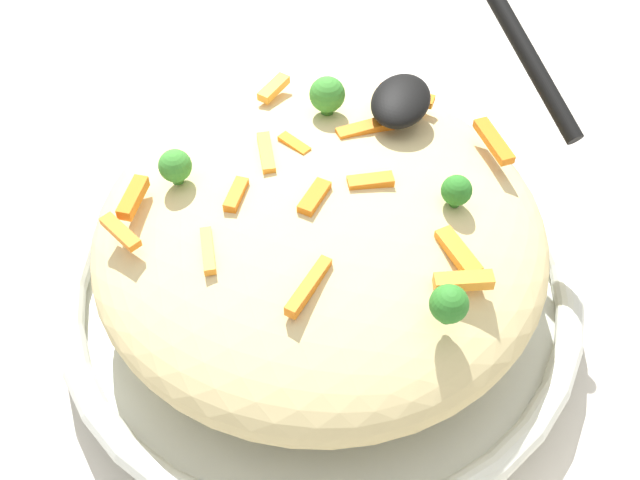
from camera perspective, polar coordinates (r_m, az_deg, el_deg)
ground_plane at (r=0.60m, az=-0.00°, el=-4.81°), size 2.40×2.40×0.00m
serving_bowl at (r=0.58m, az=-0.00°, el=-3.45°), size 0.38×0.38×0.04m
pasta_mound at (r=0.53m, az=-0.00°, el=0.36°), size 0.31×0.31×0.09m
carrot_piece_0 at (r=0.47m, az=-8.22°, el=-0.79°), size 0.03×0.02×0.01m
carrot_piece_1 at (r=0.47m, az=10.09°, el=-0.88°), size 0.03×0.03×0.01m
carrot_piece_2 at (r=0.58m, az=-3.41°, el=11.06°), size 0.03×0.02×0.01m
carrot_piece_3 at (r=0.45m, az=-0.84°, el=-3.44°), size 0.04×0.01×0.01m
carrot_piece_4 at (r=0.52m, az=-3.96°, el=6.29°), size 0.04×0.02×0.01m
carrot_piece_5 at (r=0.50m, az=-6.16°, el=3.26°), size 0.03×0.01×0.01m
carrot_piece_6 at (r=0.49m, az=0.13°, el=3.02°), size 0.03×0.01×0.01m
carrot_piece_7 at (r=0.55m, az=12.61°, el=7.09°), size 0.04×0.03×0.01m
carrot_piece_8 at (r=0.46m, az=10.48°, el=-2.97°), size 0.02×0.04×0.01m
carrot_piece_9 at (r=0.57m, az=6.30°, el=10.46°), size 0.01×0.04×0.01m
carrot_piece_10 at (r=0.51m, az=-13.54°, el=3.04°), size 0.03×0.01×0.01m
carrot_piece_11 at (r=0.50m, az=3.72°, el=4.31°), size 0.02×0.03×0.01m
carrot_piece_12 at (r=0.53m, az=-1.89°, el=6.98°), size 0.02×0.03×0.01m
carrot_piece_13 at (r=0.49m, az=-14.43°, el=0.58°), size 0.02×0.03×0.01m
carrot_piece_14 at (r=0.54m, az=3.33°, el=8.13°), size 0.03×0.04×0.01m
broccoli_floret_0 at (r=0.55m, az=0.54°, el=10.58°), size 0.03×0.03×0.03m
broccoli_floret_1 at (r=0.49m, az=9.98°, el=3.58°), size 0.02×0.02×0.02m
broccoli_floret_2 at (r=0.44m, az=9.43°, el=-4.67°), size 0.02×0.02×0.03m
broccoli_floret_3 at (r=0.51m, az=-10.57°, el=5.34°), size 0.02×0.02×0.03m
serving_spoon at (r=0.55m, az=9.11°, el=12.07°), size 0.15×0.14×0.08m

